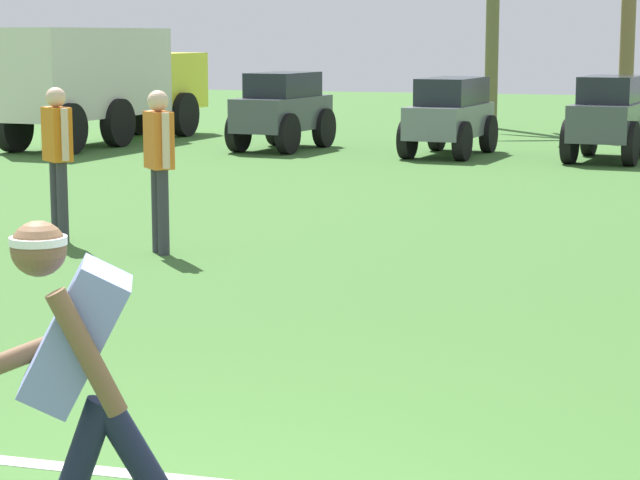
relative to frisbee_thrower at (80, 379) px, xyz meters
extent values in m
cube|color=#7A84C6|center=(-0.01, 0.00, 0.17)|extent=(0.53, 0.49, 0.57)
sphere|color=brown|center=(-0.12, -0.06, 0.50)|extent=(0.28, 0.28, 0.21)
cylinder|color=white|center=(-0.12, -0.06, 0.53)|extent=(0.28, 0.28, 0.03)
cylinder|color=brown|center=(-0.34, 0.04, 0.03)|extent=(0.55, 0.32, 0.27)
cylinder|color=brown|center=(0.12, -0.16, 0.15)|extent=(0.29, 0.19, 0.49)
cylinder|color=#33333D|center=(-2.72, 6.64, -0.38)|extent=(0.16, 0.16, 0.82)
cylinder|color=#33333D|center=(-2.84, 6.77, -0.38)|extent=(0.16, 0.16, 0.82)
cube|color=orange|center=(-2.78, 6.70, 0.30)|extent=(0.38, 0.38, 0.54)
cylinder|color=beige|center=(-2.64, 6.55, 0.31)|extent=(0.10, 0.10, 0.52)
cylinder|color=beige|center=(-2.92, 6.85, 0.31)|extent=(0.10, 0.10, 0.52)
sphere|color=beige|center=(-2.78, 6.70, 0.67)|extent=(0.28, 0.28, 0.20)
cylinder|color=#33333D|center=(-3.98, 6.97, -0.38)|extent=(0.15, 0.15, 0.82)
cylinder|color=#33333D|center=(-4.12, 7.09, -0.38)|extent=(0.15, 0.15, 0.82)
cube|color=orange|center=(-4.05, 7.03, 0.30)|extent=(0.39, 0.37, 0.54)
cylinder|color=beige|center=(-3.89, 6.90, 0.31)|extent=(0.10, 0.10, 0.52)
cylinder|color=beige|center=(-4.21, 7.16, 0.31)|extent=(0.10, 0.10, 0.52)
sphere|color=beige|center=(-4.05, 7.03, 0.67)|extent=(0.28, 0.28, 0.20)
cube|color=#474C51|center=(-5.30, 17.41, -0.13)|extent=(1.25, 2.45, 0.60)
cube|color=#1E232B|center=(-5.30, 17.46, 0.39)|extent=(1.04, 1.64, 0.44)
cylinder|color=black|center=(-5.70, 18.24, -0.43)|extent=(0.26, 0.74, 0.72)
cylinder|color=black|center=(-4.73, 18.13, -0.43)|extent=(0.26, 0.74, 0.72)
cylinder|color=black|center=(-5.88, 16.69, -0.43)|extent=(0.26, 0.74, 0.72)
cylinder|color=black|center=(-4.91, 16.58, -0.43)|extent=(0.26, 0.74, 0.72)
cube|color=slate|center=(-2.17, 17.23, -0.18)|extent=(1.17, 2.47, 0.55)
cube|color=#1E232B|center=(-2.15, 17.38, 0.32)|extent=(1.00, 1.87, 0.46)
cylinder|color=black|center=(-2.57, 18.11, -0.46)|extent=(0.24, 0.67, 0.66)
cylinder|color=black|center=(-1.62, 18.02, -0.46)|extent=(0.24, 0.67, 0.66)
cylinder|color=black|center=(-2.72, 16.44, -0.46)|extent=(0.24, 0.67, 0.66)
cylinder|color=black|center=(-1.76, 16.36, -0.46)|extent=(0.24, 0.67, 0.66)
cube|color=#474C51|center=(0.56, 17.17, -0.13)|extent=(1.22, 2.44, 0.60)
cube|color=#1E232B|center=(0.56, 17.22, 0.39)|extent=(1.02, 1.63, 0.44)
cylinder|color=black|center=(0.15, 18.00, -0.43)|extent=(0.25, 0.73, 0.72)
cylinder|color=black|center=(-0.01, 16.45, -0.43)|extent=(0.25, 0.73, 0.72)
cylinder|color=black|center=(0.96, 16.35, -0.43)|extent=(0.25, 0.73, 0.72)
cube|color=yellow|center=(-8.77, 20.02, 0.34)|extent=(1.18, 1.78, 1.15)
cube|color=silver|center=(-9.00, 17.07, 0.59)|extent=(1.47, 4.28, 1.65)
cylinder|color=black|center=(-9.37, 19.72, -0.34)|extent=(0.31, 0.92, 0.90)
cylinder|color=black|center=(-8.23, 19.63, -0.34)|extent=(0.31, 0.92, 0.90)
cylinder|color=black|center=(-9.58, 17.12, -0.34)|extent=(0.31, 0.92, 0.90)
cylinder|color=black|center=(-8.43, 17.03, -0.34)|extent=(0.31, 0.92, 0.90)
cylinder|color=black|center=(-9.70, 15.47, -0.34)|extent=(0.31, 0.92, 0.90)
cylinder|color=black|center=(-8.56, 15.39, -0.34)|extent=(0.31, 0.92, 0.90)
camera|label=1|loc=(2.25, -4.08, 1.29)|focal=70.00mm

